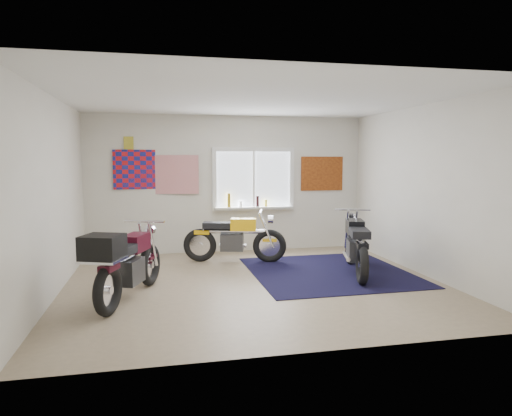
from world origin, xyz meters
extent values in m
plane|color=#9E896B|center=(0.00, 0.00, 0.00)|extent=(5.50, 5.50, 0.00)
plane|color=white|center=(0.00, 0.00, 2.70)|extent=(5.50, 5.50, 0.00)
plane|color=silver|center=(0.00, 2.50, 1.35)|extent=(5.50, 0.00, 5.50)
plane|color=silver|center=(0.00, -2.50, 1.35)|extent=(5.50, 0.00, 5.50)
plane|color=silver|center=(-2.75, 0.00, 1.35)|extent=(0.00, 5.00, 5.00)
plane|color=silver|center=(2.75, 0.00, 1.35)|extent=(0.00, 5.00, 5.00)
cube|color=black|center=(1.33, 0.42, 0.01)|extent=(2.53, 2.63, 0.01)
cube|color=white|center=(0.50, 2.48, 1.45)|extent=(1.50, 0.02, 1.10)
cube|color=white|center=(0.50, 2.47, 2.04)|extent=(1.66, 0.06, 0.08)
cube|color=white|center=(0.50, 2.47, 0.86)|extent=(1.66, 0.06, 0.08)
cube|color=white|center=(-0.29, 2.47, 1.45)|extent=(0.08, 0.06, 1.10)
cube|color=white|center=(1.29, 2.47, 1.45)|extent=(0.08, 0.06, 1.10)
cube|color=white|center=(0.50, 2.47, 1.45)|extent=(0.04, 0.06, 1.10)
cube|color=white|center=(0.50, 2.41, 0.88)|extent=(1.60, 0.16, 0.04)
cylinder|color=olive|center=(-0.01, 2.40, 1.04)|extent=(0.07, 0.07, 0.28)
cylinder|color=white|center=(0.23, 2.40, 0.96)|extent=(0.06, 0.06, 0.12)
cylinder|color=black|center=(0.57, 2.40, 1.01)|extent=(0.06, 0.06, 0.22)
cylinder|color=gold|center=(0.74, 2.40, 0.97)|extent=(0.05, 0.05, 0.14)
plane|color=red|center=(-1.70, 2.48, 1.65)|extent=(1.00, 0.07, 1.00)
plane|color=red|center=(-1.05, 2.46, 1.55)|extent=(0.90, 0.09, 0.90)
cube|color=#AA9E30|center=(-1.90, 2.48, 2.15)|extent=(0.18, 0.02, 0.24)
cube|color=#A54C14|center=(1.95, 2.48, 1.55)|extent=(0.90, 0.03, 0.70)
torus|color=black|center=(0.55, 1.34, 0.30)|extent=(0.61, 0.27, 0.60)
torus|color=black|center=(-0.66, 1.66, 0.30)|extent=(0.61, 0.27, 0.60)
cylinder|color=white|center=(0.55, 1.34, 0.30)|extent=(0.12, 0.11, 0.10)
cylinder|color=white|center=(-0.66, 1.66, 0.30)|extent=(0.12, 0.11, 0.10)
cylinder|color=white|center=(-0.05, 1.50, 0.56)|extent=(1.12, 0.37, 0.08)
cube|color=#313133|center=(-0.10, 1.51, 0.36)|extent=(0.46, 0.35, 0.31)
cylinder|color=white|center=(-0.06, 1.65, 0.27)|extent=(0.49, 0.19, 0.06)
cube|color=#FFB90D|center=(0.10, 1.46, 0.68)|extent=(0.50, 0.34, 0.22)
cube|color=black|center=(-0.36, 1.58, 0.67)|extent=(0.54, 0.37, 0.11)
cube|color=#FFB90D|center=(-0.62, 1.65, 0.54)|extent=(0.30, 0.21, 0.07)
cube|color=#FFB90D|center=(0.55, 1.34, 0.40)|extent=(0.28, 0.19, 0.04)
cylinder|color=white|center=(0.40, 1.38, 0.92)|extent=(0.18, 0.55, 0.03)
cylinder|color=white|center=(0.57, 1.33, 0.77)|extent=(0.12, 0.16, 0.14)
torus|color=black|center=(1.92, 0.92, 0.30)|extent=(0.30, 0.62, 0.61)
torus|color=black|center=(1.53, -0.38, 0.30)|extent=(0.30, 0.62, 0.61)
cylinder|color=white|center=(1.92, 0.92, 0.30)|extent=(0.12, 0.13, 0.11)
cylinder|color=white|center=(1.53, -0.38, 0.30)|extent=(0.12, 0.13, 0.11)
cylinder|color=white|center=(1.73, 0.27, 0.60)|extent=(0.43, 1.20, 0.09)
cube|color=#313133|center=(1.71, 0.22, 0.39)|extent=(0.38, 0.50, 0.33)
cylinder|color=white|center=(1.57, 0.26, 0.29)|extent=(0.22, 0.53, 0.07)
cube|color=black|center=(1.78, 0.43, 0.74)|extent=(0.38, 0.54, 0.23)
cube|color=black|center=(1.63, -0.06, 0.72)|extent=(0.41, 0.59, 0.12)
cube|color=black|center=(1.55, -0.34, 0.58)|extent=(0.23, 0.32, 0.08)
cube|color=black|center=(1.92, 0.92, 0.42)|extent=(0.21, 0.30, 0.05)
cylinder|color=white|center=(1.87, 0.75, 0.99)|extent=(0.59, 0.21, 0.03)
cylinder|color=white|center=(1.93, 0.93, 0.83)|extent=(0.18, 0.14, 0.16)
torus|color=black|center=(-1.52, 0.25, 0.30)|extent=(0.33, 0.62, 0.62)
torus|color=black|center=(-1.98, -1.00, 0.30)|extent=(0.33, 0.62, 0.62)
cylinder|color=white|center=(-1.52, 0.25, 0.30)|extent=(0.13, 0.13, 0.10)
cylinder|color=white|center=(-1.98, -1.00, 0.30)|extent=(0.13, 0.13, 0.10)
cylinder|color=white|center=(-1.75, -0.38, 0.59)|extent=(0.50, 1.15, 0.09)
cube|color=#313133|center=(-1.77, -0.42, 0.38)|extent=(0.40, 0.49, 0.32)
cylinder|color=white|center=(-1.91, -0.37, 0.29)|extent=(0.24, 0.51, 0.07)
cube|color=#3E0A17|center=(-1.69, -0.22, 0.72)|extent=(0.40, 0.53, 0.23)
cube|color=black|center=(-1.87, -0.69, 0.70)|extent=(0.43, 0.58, 0.11)
cube|color=#3E0A17|center=(-1.96, -0.95, 0.57)|extent=(0.24, 0.32, 0.08)
cube|color=#3E0A17|center=(-1.52, 0.25, 0.42)|extent=(0.22, 0.30, 0.05)
cylinder|color=white|center=(-1.58, 0.09, 0.97)|extent=(0.56, 0.24, 0.03)
cylinder|color=white|center=(-1.51, 0.27, 0.82)|extent=(0.18, 0.14, 0.15)
cube|color=black|center=(-2.01, -1.09, 0.84)|extent=(0.54, 0.52, 0.29)
camera|label=1|loc=(-1.38, -6.48, 1.83)|focal=32.00mm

